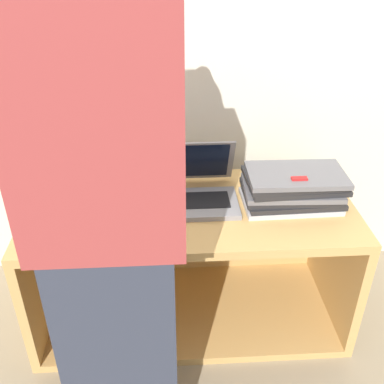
# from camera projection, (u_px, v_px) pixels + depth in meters

# --- Properties ---
(ground_plane) EXTENTS (12.00, 12.00, 0.00)m
(ground_plane) POSITION_uv_depth(u_px,v_px,m) (195.00, 365.00, 1.83)
(ground_plane) COLOR gray
(wall_back) EXTENTS (8.00, 0.05, 2.40)m
(wall_back) POSITION_uv_depth(u_px,v_px,m) (185.00, 23.00, 1.80)
(wall_back) COLOR beige
(wall_back) RESTS_ON ground_plane
(cart) EXTENTS (1.30, 0.59, 0.58)m
(cart) POSITION_uv_depth(u_px,v_px,m) (190.00, 253.00, 1.99)
(cart) COLOR tan
(cart) RESTS_ON ground_plane
(laptop_open) EXTENTS (0.38, 0.31, 0.22)m
(laptop_open) POSITION_uv_depth(u_px,v_px,m) (190.00, 189.00, 1.80)
(laptop_open) COLOR gray
(laptop_open) RESTS_ON cart
(laptop_stack_left) EXTENTS (0.39, 0.24, 0.06)m
(laptop_stack_left) POSITION_uv_depth(u_px,v_px,m) (86.00, 203.00, 1.74)
(laptop_stack_left) COLOR #232326
(laptop_stack_left) RESTS_ON cart
(laptop_stack_right) EXTENTS (0.40, 0.24, 0.14)m
(laptop_stack_right) POSITION_uv_depth(u_px,v_px,m) (293.00, 188.00, 1.77)
(laptop_stack_right) COLOR #B7B7BC
(laptop_stack_right) RESTS_ON cart
(person) EXTENTS (0.40, 0.53, 1.71)m
(person) POSITION_uv_depth(u_px,v_px,m) (108.00, 230.00, 1.17)
(person) COLOR #2D3342
(person) RESTS_ON ground_plane
(inventory_tag) EXTENTS (0.06, 0.02, 0.01)m
(inventory_tag) POSITION_uv_depth(u_px,v_px,m) (299.00, 179.00, 1.68)
(inventory_tag) COLOR red
(inventory_tag) RESTS_ON laptop_stack_right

